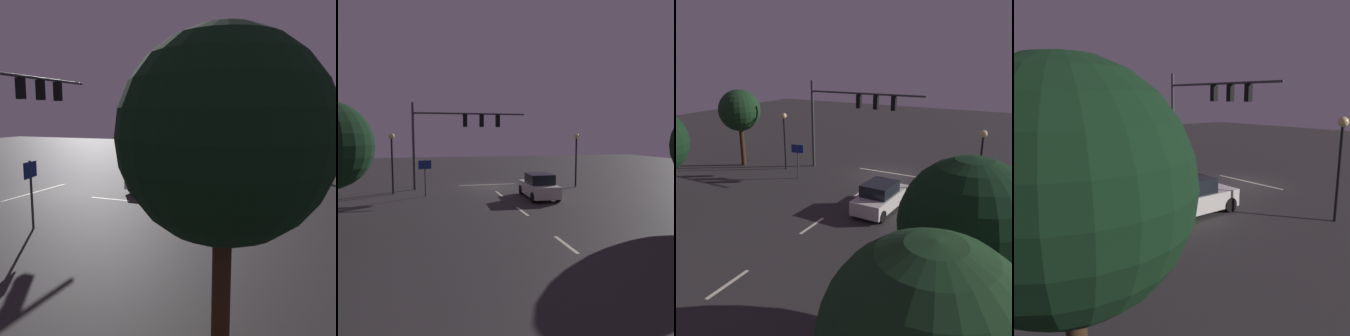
% 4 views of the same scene
% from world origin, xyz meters
% --- Properties ---
extents(ground_plane, '(80.00, 80.00, 0.00)m').
position_xyz_m(ground_plane, '(0.00, 0.00, 0.00)').
color(ground_plane, '#2D2B2B').
extents(traffic_signal_assembly, '(9.19, 0.47, 6.89)m').
position_xyz_m(traffic_signal_assembly, '(2.81, 0.47, 4.87)').
color(traffic_signal_assembly, '#383A3D').
rests_on(traffic_signal_assembly, ground_plane).
extents(lane_dash_far, '(0.16, 2.20, 0.01)m').
position_xyz_m(lane_dash_far, '(0.00, 4.00, 0.00)').
color(lane_dash_far, beige).
rests_on(lane_dash_far, ground_plane).
extents(lane_dash_mid, '(0.16, 2.20, 0.01)m').
position_xyz_m(lane_dash_mid, '(0.00, 10.00, 0.00)').
color(lane_dash_mid, beige).
rests_on(lane_dash_mid, ground_plane).
extents(lane_dash_near, '(0.16, 2.20, 0.01)m').
position_xyz_m(lane_dash_near, '(0.00, 16.00, 0.00)').
color(lane_dash_near, beige).
rests_on(lane_dash_near, ground_plane).
extents(stop_bar, '(5.00, 0.16, 0.01)m').
position_xyz_m(stop_bar, '(0.00, -0.71, 0.00)').
color(stop_bar, beige).
rests_on(stop_bar, ground_plane).
extents(car_approaching, '(2.06, 4.43, 1.70)m').
position_xyz_m(car_approaching, '(-2.31, 6.25, 0.80)').
color(car_approaching, silver).
rests_on(car_approaching, ground_plane).
extents(street_lamp_left_kerb, '(0.44, 0.44, 4.48)m').
position_xyz_m(street_lamp_left_kerb, '(-7.03, 2.17, 3.19)').
color(street_lamp_left_kerb, black).
rests_on(street_lamp_left_kerb, ground_plane).
extents(street_lamp_right_kerb, '(0.44, 0.44, 4.49)m').
position_xyz_m(street_lamp_right_kerb, '(7.62, 2.27, 3.19)').
color(street_lamp_right_kerb, black).
rests_on(street_lamp_right_kerb, ground_plane).
extents(route_sign, '(0.88, 0.30, 2.61)m').
position_xyz_m(route_sign, '(5.32, 3.80, 1.88)').
color(route_sign, '#383A3D').
rests_on(route_sign, ground_plane).
extents(tree_left_near, '(4.18, 4.18, 5.95)m').
position_xyz_m(tree_left_near, '(-8.54, 14.50, 3.85)').
color(tree_left_near, '#382314').
rests_on(tree_left_near, ground_plane).
extents(tree_right_far, '(3.30, 3.30, 6.19)m').
position_xyz_m(tree_right_far, '(11.39, 3.07, 4.51)').
color(tree_right_far, '#382314').
rests_on(tree_right_far, ground_plane).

